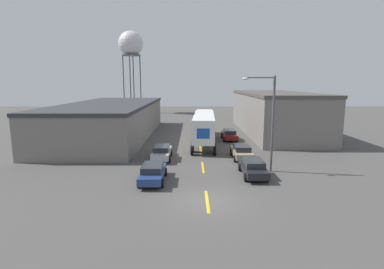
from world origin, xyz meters
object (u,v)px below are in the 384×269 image
semi_truck (204,124)px  parked_car_right_near (253,167)px  parked_car_left_near (152,172)px  street_lamp (269,117)px  parked_car_left_far (161,152)px  water_tower (130,45)px  parked_car_right_mid (241,151)px  parked_car_right_far (229,134)px

semi_truck → parked_car_right_near: (3.52, -14.61, -1.62)m
parked_car_left_near → street_lamp: street_lamp is taller
parked_car_left_far → water_tower: size_ratio=0.23×
semi_truck → parked_car_right_mid: (3.52, -8.75, -1.62)m
parked_car_left_far → street_lamp: (9.71, -4.30, 4.08)m
parked_car_right_far → street_lamp: (1.51, -14.78, 4.08)m
parked_car_left_near → parked_car_right_near: bearing=9.8°
parked_car_right_mid → parked_car_left_far: 8.21m
semi_truck → street_lamp: (5.02, -13.27, 2.46)m
semi_truck → parked_car_left_near: semi_truck is taller
water_tower → parked_car_left_far: bearing=-75.7°
parked_car_left_far → water_tower: 52.92m
parked_car_left_far → street_lamp: 11.38m
semi_truck → parked_car_right_near: 15.11m
parked_car_right_mid → parked_car_right_near: 5.86m
semi_truck → parked_car_right_far: size_ratio=3.49×
parked_car_right_far → water_tower: bearing=118.3°
water_tower → semi_truck: bearing=-66.7°
parked_car_right_near → parked_car_right_mid: bearing=90.0°
parked_car_right_mid → parked_car_left_near: bearing=-138.5°
parked_car_left_near → parked_car_right_far: bearing=64.9°
parked_car_left_far → parked_car_right_mid: bearing=1.5°
parked_car_right_mid → street_lamp: (1.51, -4.52, 4.08)m
parked_car_right_near → street_lamp: 4.55m
semi_truck → water_tower: (-17.10, 39.76, 14.88)m
parked_car_right_near → water_tower: 60.45m
parked_car_left_near → parked_car_right_mid: same height
parked_car_left_far → street_lamp: bearing=-23.9°
semi_truck → water_tower: bearing=116.2°
semi_truck → parked_car_left_far: size_ratio=3.49×
semi_truck → water_tower: 45.77m
parked_car_right_far → parked_car_left_far: bearing=-128.1°
water_tower → parked_car_right_far: bearing=-61.7°
parked_car_right_mid → semi_truck: bearing=111.9°
street_lamp → parked_car_left_far: bearing=156.1°
parked_car_left_near → parked_car_left_far: 7.06m
semi_truck → parked_car_left_near: (-4.69, -16.02, -1.62)m
street_lamp → semi_truck: bearing=110.7°
parked_car_right_near → water_tower: size_ratio=0.23×
parked_car_left_near → parked_car_left_far: bearing=90.0°
semi_truck → parked_car_left_near: size_ratio=3.49×
parked_car_right_far → street_lamp: bearing=-84.2°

